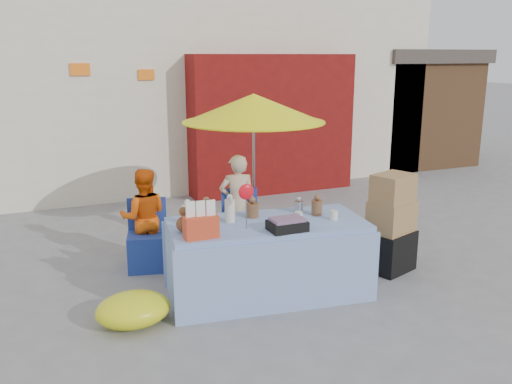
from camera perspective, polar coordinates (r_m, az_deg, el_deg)
name	(u,v)px	position (r m, az deg, el deg)	size (l,w,h in m)	color
ground	(250,294)	(6.13, -0.61, -10.69)	(80.00, 80.00, 0.00)	slate
backdrop	(143,31)	(12.93, -11.78, 16.24)	(14.00, 8.00, 7.80)	silver
market_table	(267,257)	(5.97, 1.12, -6.89)	(2.29, 1.29, 1.31)	#87A7D9
chair_left	(148,248)	(6.88, -11.30, -5.81)	(0.58, 0.57, 0.85)	navy
chair_right	(242,235)	(7.21, -1.52, -4.59)	(0.58, 0.57, 0.85)	navy
vendor_orange	(144,217)	(6.89, -11.71, -2.62)	(0.60, 0.47, 1.24)	#DF530B
vendor_beige	(237,203)	(7.21, -1.97, -1.21)	(0.48, 0.32, 1.33)	beige
umbrella	(254,109)	(7.24, -0.24, 8.76)	(1.90, 1.90, 2.09)	gray
box_stack	(391,227)	(6.78, 14.01, -3.55)	(0.66, 0.60, 1.21)	black
tarp_bundle	(133,309)	(5.55, -12.80, -11.97)	(0.73, 0.58, 0.33)	#D2D716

